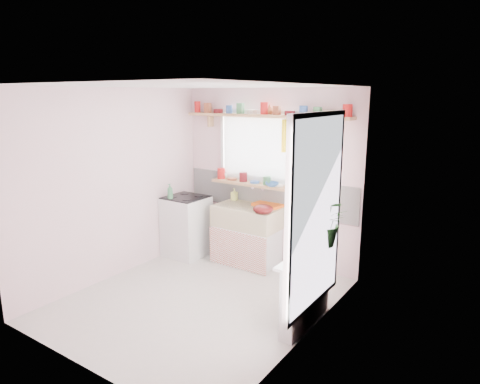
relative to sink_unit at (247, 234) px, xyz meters
The scene contains 19 objects.
room 1.31m from the sink_unit, 28.17° to the right, with size 3.20×3.20×3.20m.
sink_unit is the anchor object (origin of this frame).
cooker 0.98m from the sink_unit, 165.62° to the right, with size 0.58×0.58×0.93m.
radiator_ledge 1.82m from the sink_unit, 37.05° to the right, with size 0.22×0.95×0.78m.
windowsill 0.73m from the sink_unit, 90.00° to the left, with size 1.40×0.22×0.04m, color tan.
pine_shelf 1.70m from the sink_unit, 49.64° to the left, with size 2.52×0.24×0.04m, color tan.
shelf_crockery 1.78m from the sink_unit, 53.18° to the left, with size 2.47×0.11×0.12m.
sill_crockery 0.81m from the sink_unit, 95.28° to the left, with size 1.35×0.11×0.12m.
dish_tray 0.54m from the sink_unit, 41.25° to the left, with size 0.41×0.31×0.04m, color orange.
colander 0.64m from the sink_unit, 27.29° to the right, with size 0.27×0.27×0.12m, color #520E0F.
jade_plant 1.75m from the sink_unit, 25.11° to the right, with size 0.50×0.43×0.55m, color #326628.
fruit_bowl 1.75m from the sink_unit, 37.42° to the right, with size 0.32×0.32×0.08m, color silver.
herb_pot 1.75m from the sink_unit, 28.80° to the right, with size 0.11×0.08×0.21m, color #29662D.
soap_bottle_sink 0.67m from the sink_unit, 151.16° to the left, with size 0.08×0.08×0.18m, color #D3DD62.
sill_cup 0.99m from the sink_unit, 156.63° to the left, with size 0.11×0.11×0.09m, color beige.
sill_bowl 0.83m from the sink_unit, 21.46° to the left, with size 0.19×0.19×0.06m, color #3466A9.
shelf_vase 1.80m from the sink_unit, 50.34° to the left, with size 0.13×0.13×0.13m, color #B26037.
cooker_bottle 1.29m from the sink_unit, 156.24° to the right, with size 0.09×0.09×0.22m, color #468D5C.
fruit 1.77m from the sink_unit, 37.13° to the right, with size 0.20×0.14×0.10m.
Camera 1 is at (3.06, -3.64, 2.41)m, focal length 32.00 mm.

